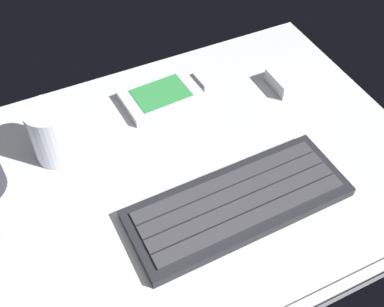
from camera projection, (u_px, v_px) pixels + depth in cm
name	position (u px, v px, depth cm)	size (l,w,h in cm)	color
ground_plane	(193.00, 173.00, 66.94)	(64.00, 48.00, 2.80)	silver
keyboard	(239.00, 202.00, 61.47)	(29.29, 11.79, 1.70)	#232328
handheld_device	(162.00, 96.00, 74.97)	(13.16, 8.40, 1.50)	silver
juice_cup	(54.00, 134.00, 65.14)	(6.40, 6.40, 8.50)	silver
charger_block	(292.00, 78.00, 77.06)	(7.00, 5.60, 2.40)	white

